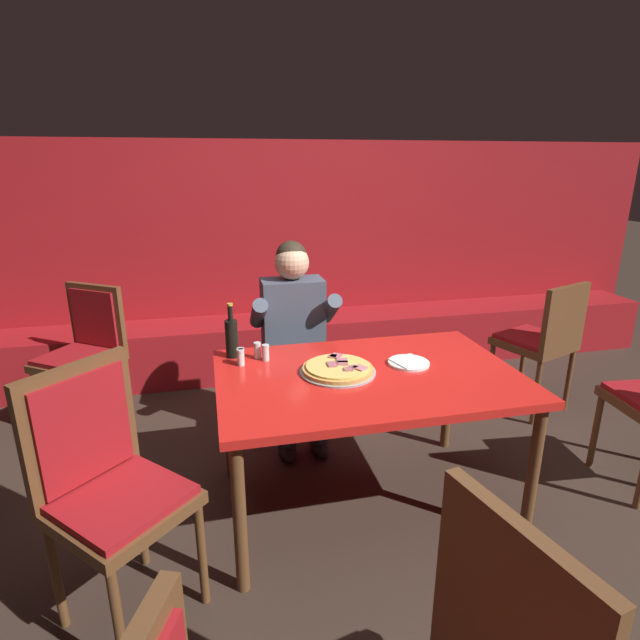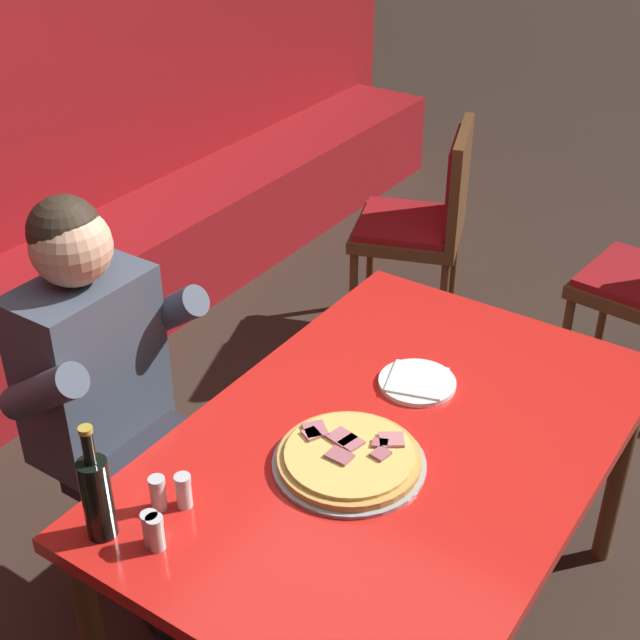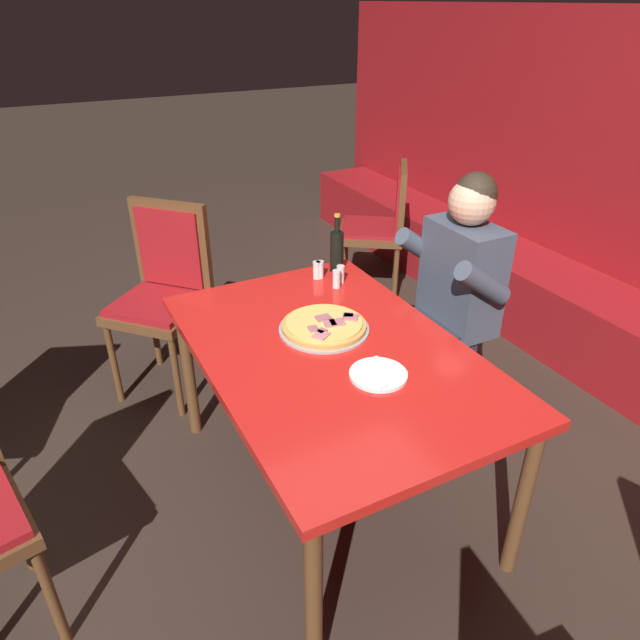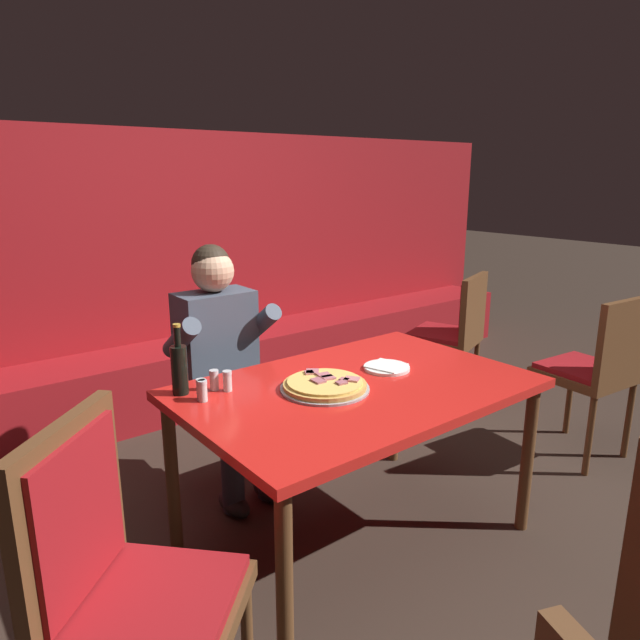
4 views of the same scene
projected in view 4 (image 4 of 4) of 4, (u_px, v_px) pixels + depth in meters
ground_plane at (354, 538)px, 2.59m from camera, size 24.00×24.00×0.00m
booth_wall_panel at (152, 269)px, 4.02m from camera, size 6.80×0.16×1.90m
booth_bench at (177, 378)px, 3.95m from camera, size 6.46×0.48×0.46m
main_dining_table at (357, 400)px, 2.42m from camera, size 1.46×0.96×0.75m
pizza at (325, 385)px, 2.35m from camera, size 0.37×0.37×0.05m
plate_white_paper at (387, 367)px, 2.59m from camera, size 0.21×0.21×0.02m
beer_bottle at (179, 368)px, 2.28m from camera, size 0.07×0.07×0.29m
shaker_parmesan at (203, 392)px, 2.22m from camera, size 0.04×0.04×0.09m
shaker_black_pepper at (214, 381)px, 2.34m from camera, size 0.04×0.04×0.09m
shaker_red_pepper_flakes at (201, 390)px, 2.24m from camera, size 0.04×0.04×0.09m
shaker_oregano at (227, 382)px, 2.33m from camera, size 0.04×0.04×0.09m
diner_seated_blue_shirt at (225, 360)px, 2.84m from camera, size 0.53×0.53×1.27m
dining_chair_by_booth at (598, 364)px, 3.19m from camera, size 0.48×0.48×0.97m
dining_chair_far_left at (454, 329)px, 3.90m from camera, size 0.56×0.56×0.96m
dining_chair_near_left at (121, 579)px, 1.46m from camera, size 0.62×0.62×1.03m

